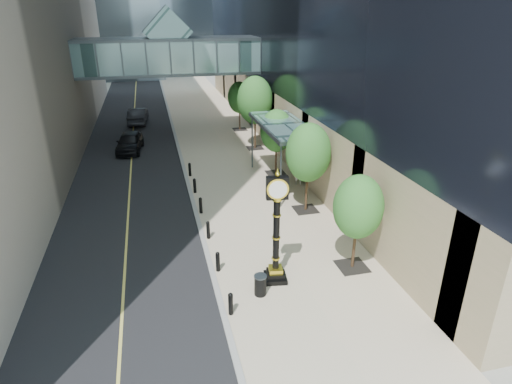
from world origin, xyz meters
TOP-DOWN VIEW (x-y plane):
  - ground at (0.00, 0.00)m, footprint 320.00×320.00m
  - road at (-7.00, 40.00)m, footprint 8.00×180.00m
  - sidewalk at (1.00, 40.00)m, footprint 8.00×180.00m
  - curb at (-3.00, 40.00)m, footprint 0.25×180.00m
  - skywalk at (-3.00, 28.00)m, footprint 17.00×4.20m
  - entrance_canopy at (3.48, 14.00)m, footprint 3.00×8.00m
  - bollard_row at (-2.70, 9.00)m, footprint 0.20×16.20m
  - street_trees at (3.60, 16.87)m, footprint 3.04×28.31m
  - street_clock at (-0.28, 2.85)m, footprint 1.12×1.12m
  - trash_bin at (-1.22, 1.96)m, footprint 0.57×0.57m
  - pedestrian at (4.50, 13.49)m, footprint 0.67×0.48m
  - car_near at (-7.10, 24.36)m, footprint 2.56×5.09m
  - car_far at (-6.45, 34.25)m, footprint 2.23×5.22m

SIDE VIEW (x-z plane):
  - ground at x=0.00m, z-range 0.00..0.00m
  - road at x=-7.00m, z-range 0.00..0.02m
  - sidewalk at x=1.00m, z-range 0.00..0.06m
  - curb at x=-3.00m, z-range 0.00..0.07m
  - bollard_row at x=-2.70m, z-range 0.06..0.96m
  - trash_bin at x=-1.22m, z-range 0.06..0.96m
  - car_near at x=-7.10m, z-range 0.02..1.68m
  - car_far at x=-6.45m, z-range 0.02..1.69m
  - pedestrian at x=4.50m, z-range 0.06..1.78m
  - street_clock at x=-0.28m, z-range -0.29..4.98m
  - street_trees at x=3.60m, z-range 0.58..6.83m
  - entrance_canopy at x=3.48m, z-range 2.00..6.38m
  - skywalk at x=-3.00m, z-range 4.81..10.61m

